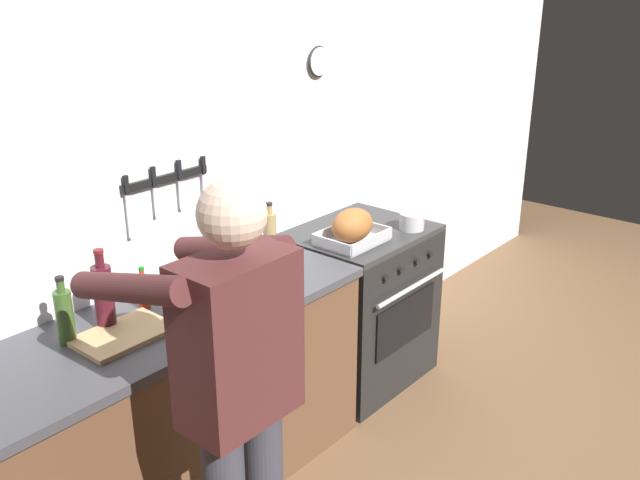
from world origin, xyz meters
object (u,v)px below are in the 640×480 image
(person_cook, at_px, (236,389))
(bottle_hot_sauce, at_px, (144,291))
(cutting_board, at_px, (123,335))
(bottle_soy_sauce, at_px, (234,263))
(bottle_wine_red, at_px, (104,295))
(bottle_vinegar, at_px, (270,232))
(saucepan, at_px, (412,221))
(bottle_olive_oil, at_px, (65,316))
(stove, at_px, (359,305))
(bottle_dish_soap, at_px, (222,254))
(roasting_pan, at_px, (352,228))

(person_cook, bearing_deg, bottle_hot_sauce, -7.09)
(cutting_board, bearing_deg, bottle_hot_sauce, 34.42)
(person_cook, relative_size, bottle_soy_sauce, 8.16)
(bottle_wine_red, bearing_deg, bottle_vinegar, 3.23)
(saucepan, xyz_separation_m, bottle_olive_oil, (-1.89, 0.30, 0.07))
(person_cook, bearing_deg, saucepan, -65.59)
(bottle_soy_sauce, distance_m, bottle_hot_sauce, 0.44)
(bottle_hot_sauce, bearing_deg, person_cook, -106.27)
(bottle_hot_sauce, bearing_deg, stove, -5.13)
(person_cook, distance_m, cutting_board, 0.66)
(bottle_dish_soap, height_order, bottle_hot_sauce, bottle_dish_soap)
(roasting_pan, distance_m, saucepan, 0.40)
(bottle_wine_red, bearing_deg, stove, -3.37)
(stove, distance_m, bottle_olive_oil, 1.79)
(person_cook, xyz_separation_m, bottle_dish_soap, (0.68, 0.82, 0.04))
(person_cook, distance_m, bottle_dish_soap, 1.06)
(stove, bearing_deg, bottle_hot_sauce, 174.87)
(saucepan, distance_m, cutting_board, 1.74)
(cutting_board, distance_m, bottle_dish_soap, 0.68)
(saucepan, relative_size, bottle_wine_red, 0.41)
(bottle_soy_sauce, distance_m, bottle_wine_red, 0.64)
(roasting_pan, relative_size, bottle_hot_sauce, 1.91)
(roasting_pan, relative_size, bottle_wine_red, 1.07)
(stove, relative_size, bottle_dish_soap, 3.92)
(cutting_board, xyz_separation_m, bottle_dish_soap, (0.66, 0.16, 0.09))
(bottle_soy_sauce, height_order, bottle_olive_oil, bottle_olive_oil)
(cutting_board, relative_size, bottle_dish_soap, 1.57)
(bottle_soy_sauce, height_order, bottle_wine_red, bottle_wine_red)
(roasting_pan, xyz_separation_m, bottle_soy_sauce, (-0.72, 0.12, 0.00))
(roasting_pan, distance_m, bottle_soy_sauce, 0.73)
(bottle_wine_red, bearing_deg, saucepan, -9.48)
(stove, bearing_deg, person_cook, -156.56)
(stove, relative_size, bottle_olive_oil, 3.32)
(roasting_pan, bearing_deg, bottle_wine_red, 172.77)
(bottle_wine_red, height_order, bottle_dish_soap, bottle_wine_red)
(bottle_dish_soap, relative_size, bottle_hot_sauce, 1.25)
(person_cook, bearing_deg, bottle_wine_red, 6.88)
(stove, xyz_separation_m, cutting_board, (-1.54, -0.02, 0.46))
(stove, xyz_separation_m, bottle_olive_oil, (-1.70, 0.10, 0.56))
(bottle_wine_red, bearing_deg, cutting_board, -93.24)
(stove, height_order, bottle_hot_sauce, bottle_hot_sauce)
(bottle_dish_soap, bearing_deg, saucepan, -17.33)
(cutting_board, distance_m, bottle_wine_red, 0.17)
(bottle_soy_sauce, xyz_separation_m, bottle_wine_red, (-0.63, 0.05, 0.05))
(cutting_board, relative_size, bottle_wine_red, 1.09)
(stove, xyz_separation_m, roasting_pan, (-0.18, -0.08, 0.53))
(roasting_pan, relative_size, cutting_board, 0.98)
(bottle_wine_red, bearing_deg, bottle_olive_oil, 176.68)
(stove, distance_m, person_cook, 1.78)
(stove, height_order, roasting_pan, roasting_pan)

